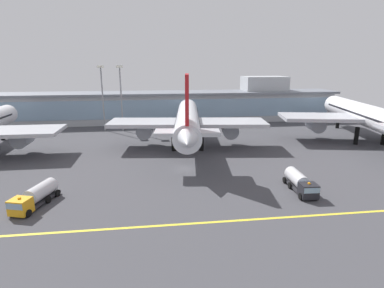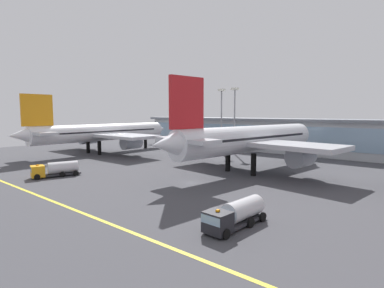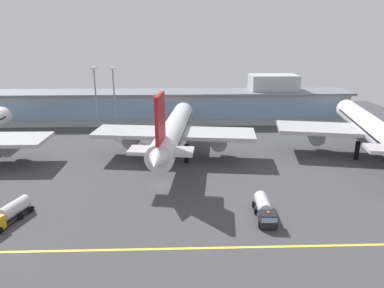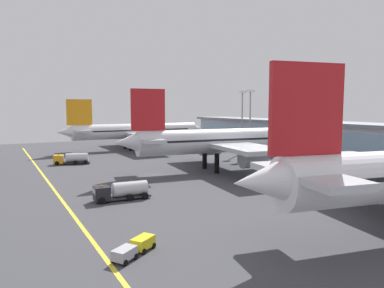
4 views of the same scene
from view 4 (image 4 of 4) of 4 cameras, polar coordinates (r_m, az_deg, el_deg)
The scene contains 10 objects.
ground_plane at distance 81.14m, azimuth -5.85°, elevation -4.81°, with size 180.00×180.00×0.00m, color #424247.
taxiway_centreline_stripe at distance 75.49m, azimuth -21.49°, elevation -5.99°, with size 144.00×0.50×0.01m, color yellow.
terminal_building at distance 110.83m, azimuth 20.78°, elevation 0.77°, with size 124.27×14.00×15.98m.
airliner_near_left at distance 129.70m, azimuth -8.81°, elevation 1.99°, with size 41.89×53.89×17.51m.
airliner_near_right at distance 85.71m, azimuth 4.79°, elevation 0.44°, with size 39.91×51.13×18.90m.
fuel_tanker_truck at distance 59.72m, azimuth -11.29°, elevation -7.28°, with size 3.38×9.17×2.90m.
baggage_tug_near at distance 38.47m, azimuth -9.02°, elevation -15.83°, with size 4.44×5.49×1.40m.
service_truck_far at distance 100.01m, azimuth -18.63°, elevation -2.19°, with size 5.14×9.36×2.90m.
apron_light_mast_west at distance 118.36m, azimuth 7.94°, elevation 5.10°, with size 1.80×1.80×20.18m.
apron_light_mast_centre at distance 113.02m, azimuth 9.18°, elevation 5.05°, with size 1.80×1.80×20.20m.
Camera 4 is at (73.43, -31.10, 14.95)m, focal length 33.76 mm.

